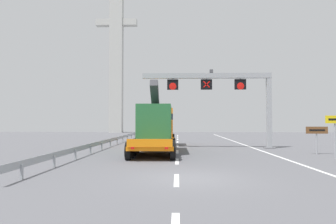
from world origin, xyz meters
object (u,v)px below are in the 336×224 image
heavy_haul_truck_orange (157,126)px  exit_sign_yellow (335,127)px  tourist_info_sign_brown (317,133)px  bridge_pylon_distant (116,42)px  overhead_lane_gantry (224,87)px

heavy_haul_truck_orange → exit_sign_yellow: heavy_haul_truck_orange is taller
tourist_info_sign_brown → bridge_pylon_distant: bearing=118.4°
overhead_lane_gantry → heavy_haul_truck_orange: (-5.81, -1.09, -3.37)m
overhead_lane_gantry → tourist_info_sign_brown: 8.50m
bridge_pylon_distant → tourist_info_sign_brown: bearing=-61.6°
heavy_haul_truck_orange → exit_sign_yellow: (11.46, -6.64, -0.00)m
heavy_haul_truck_orange → tourist_info_sign_brown: (11.66, -3.73, -0.48)m
exit_sign_yellow → overhead_lane_gantry: bearing=126.2°
tourist_info_sign_brown → bridge_pylon_distant: 52.63m
overhead_lane_gantry → bridge_pylon_distant: 44.82m
heavy_haul_truck_orange → bridge_pylon_distant: bridge_pylon_distant is taller
heavy_haul_truck_orange → bridge_pylon_distant: 45.08m
exit_sign_yellow → bridge_pylon_distant: (-23.25, 46.29, 17.92)m
exit_sign_yellow → tourist_info_sign_brown: bearing=86.2°
exit_sign_yellow → tourist_info_sign_brown: exit_sign_yellow is taller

